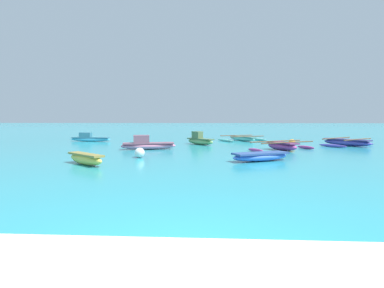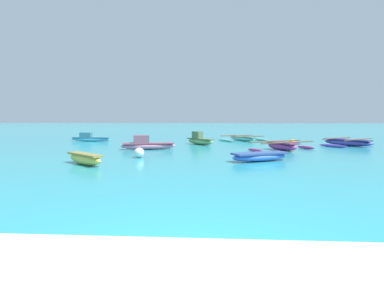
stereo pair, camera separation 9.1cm
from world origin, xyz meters
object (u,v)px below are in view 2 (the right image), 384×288
object	(u,v)px
mooring_buoy_1	(292,143)
moored_boat_2	(260,156)
moored_boat_4	(282,146)
moored_boat_7	(242,138)
moored_boat_3	(147,144)
moored_boat_5	(90,138)
mooring_buoy_0	(139,153)
moored_boat_1	(347,142)
moored_boat_0	(85,158)
moored_boat_6	(200,140)

from	to	relation	value
mooring_buoy_1	moored_boat_2	bearing A→B (deg)	-114.38
moored_boat_2	moored_boat_4	xyz separation A→B (m)	(2.05, 4.61, 0.05)
moored_boat_7	mooring_buoy_1	distance (m)	5.40
moored_boat_3	moored_boat_4	xyz separation A→B (m)	(8.14, -0.09, -0.04)
moored_boat_5	mooring_buoy_0	bearing A→B (deg)	-51.86
moored_boat_1	mooring_buoy_1	xyz separation A→B (m)	(-3.83, -0.28, -0.02)
moored_boat_3	moored_boat_5	xyz separation A→B (m)	(-6.08, 6.08, -0.05)
moored_boat_1	moored_boat_3	size ratio (longest dim) A/B	1.20
moored_boat_0	moored_boat_3	world-z (taller)	moored_boat_3
moored_boat_1	moored_boat_6	distance (m)	10.26
moored_boat_6	moored_boat_7	world-z (taller)	moored_boat_6
moored_boat_0	moored_boat_4	xyz separation A→B (m)	(9.42, 6.06, 0.01)
moored_boat_1	moored_boat_5	world-z (taller)	moored_boat_5
moored_boat_2	moored_boat_5	size ratio (longest dim) A/B	0.83
moored_boat_3	moored_boat_4	world-z (taller)	moored_boat_3
moored_boat_6	mooring_buoy_0	distance (m)	7.95
moored_boat_3	mooring_buoy_1	distance (m)	9.98
moored_boat_0	mooring_buoy_1	size ratio (longest dim) A/B	4.68
moored_boat_7	moored_boat_6	bearing A→B (deg)	-69.56
moored_boat_0	moored_boat_6	distance (m)	10.71
moored_boat_2	mooring_buoy_1	bearing A→B (deg)	39.68
moored_boat_1	moored_boat_2	distance (m)	10.74
moored_boat_2	moored_boat_6	size ratio (longest dim) A/B	1.30
moored_boat_5	mooring_buoy_0	world-z (taller)	moored_boat_5
moored_boat_0	moored_boat_2	size ratio (longest dim) A/B	0.76
moored_boat_6	moored_boat_7	bearing A→B (deg)	92.85
moored_boat_6	mooring_buoy_1	bearing A→B (deg)	38.89
moored_boat_1	moored_boat_4	world-z (taller)	moored_boat_4
mooring_buoy_1	moored_boat_0	bearing A→B (deg)	-140.06
moored_boat_0	moored_boat_3	size ratio (longest dim) A/B	0.63
moored_boat_0	moored_boat_4	distance (m)	11.20
moored_boat_6	mooring_buoy_0	xyz separation A→B (m)	(-2.69, -7.48, -0.09)
mooring_buoy_0	moored_boat_1	bearing A→B (deg)	28.63
moored_boat_3	moored_boat_7	xyz separation A→B (m)	(6.59, 7.44, -0.11)
moored_boat_7	mooring_buoy_0	xyz separation A→B (m)	(-6.16, -11.30, 0.04)
moored_boat_5	mooring_buoy_0	size ratio (longest dim) A/B	7.15
moored_boat_2	mooring_buoy_1	distance (m)	8.36
moored_boat_6	moored_boat_1	bearing A→B (deg)	42.79
moored_boat_0	mooring_buoy_0	size ratio (longest dim) A/B	4.46
moored_boat_7	mooring_buoy_0	bearing A→B (deg)	-55.90
moored_boat_5	moored_boat_4	bearing A→B (deg)	-18.54
moored_boat_3	moored_boat_2	bearing A→B (deg)	-50.73
moored_boat_1	moored_boat_3	xyz separation A→B (m)	(-13.37, -3.20, 0.06)
moored_boat_3	mooring_buoy_0	xyz separation A→B (m)	(0.43, -3.86, -0.07)
moored_boat_2	moored_boat_5	distance (m)	16.26
moored_boat_0	moored_boat_5	size ratio (longest dim) A/B	0.62
moored_boat_0	moored_boat_4	bearing A→B (deg)	72.23
mooring_buoy_0	mooring_buoy_1	bearing A→B (deg)	36.65
moored_boat_1	moored_boat_7	distance (m)	7.99
moored_boat_1	moored_boat_7	size ratio (longest dim) A/B	0.97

